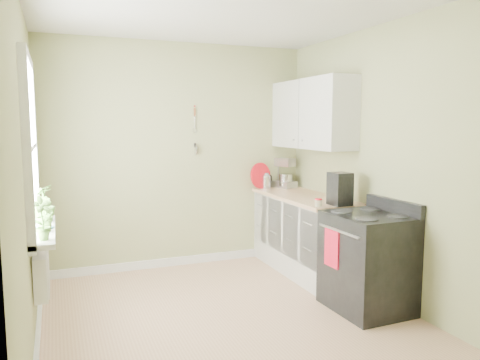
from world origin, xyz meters
name	(u,v)px	position (x,y,z in m)	size (l,w,h in m)	color
floor	(232,322)	(0.00, 0.00, -0.01)	(3.20, 3.60, 0.02)	tan
ceiling	(231,4)	(0.00, 0.00, 2.71)	(3.20, 3.60, 0.02)	white
wall_back	(179,156)	(0.00, 1.81, 1.35)	(3.20, 0.02, 2.70)	tan
wall_left	(24,178)	(-1.61, 0.00, 1.35)	(0.02, 3.60, 2.70)	tan
wall_right	(385,164)	(1.61, 0.00, 1.35)	(0.02, 3.60, 2.70)	tan
base_cabinets	(305,235)	(1.30, 1.00, 0.43)	(0.60, 1.60, 0.87)	white
countertop	(305,197)	(1.29, 1.00, 0.89)	(0.64, 1.60, 0.04)	#D9AF85
upper_cabinets	(312,114)	(1.43, 1.10, 1.85)	(0.35, 1.40, 0.80)	white
window	(29,148)	(-1.58, 0.30, 1.55)	(0.06, 1.14, 1.44)	white
window_sill	(43,231)	(-1.51, 0.30, 0.88)	(0.18, 1.14, 0.04)	white
radiator	(41,273)	(-1.54, 0.25, 0.55)	(0.12, 0.50, 0.35)	white
wall_utensils	(195,138)	(0.20, 1.78, 1.56)	(0.02, 0.14, 0.58)	#D9AF85
stove	(368,261)	(1.28, -0.22, 0.46)	(0.67, 0.76, 1.03)	black
stand_mixer	(283,173)	(1.38, 1.74, 1.09)	(0.31, 0.39, 0.43)	#B2B2B7
kettle	(266,181)	(1.13, 1.72, 1.01)	(0.20, 0.12, 0.20)	silver
coffee_maker	(340,190)	(1.30, 0.30, 1.07)	(0.20, 0.22, 0.34)	black
red_tray	(261,176)	(1.05, 1.72, 1.08)	(0.33, 0.33, 0.02)	red
jar	(318,202)	(1.05, 0.30, 0.95)	(0.07, 0.07, 0.08)	#BEB995
plant_a	(42,218)	(-1.50, -0.12, 1.06)	(0.17, 0.12, 0.33)	#4D802E
plant_b	(43,214)	(-1.50, 0.18, 1.04)	(0.15, 0.12, 0.27)	#4D802E
plant_c	(44,203)	(-1.50, 0.58, 1.06)	(0.18, 0.18, 0.32)	#4D802E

